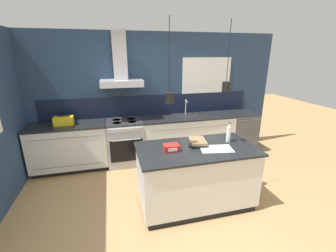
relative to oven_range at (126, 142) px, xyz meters
name	(u,v)px	position (x,y,z in m)	size (l,w,h in m)	color
ground_plane	(177,208)	(0.60, -1.69, -0.46)	(16.00, 16.00, 0.00)	tan
wall_back	(149,94)	(0.57, 0.32, 0.90)	(5.60, 2.05, 2.60)	navy
counter_run_left	(70,147)	(-1.06, 0.01, 0.01)	(1.41, 0.64, 0.91)	black
counter_run_sink	(188,136)	(1.34, 0.01, 0.01)	(1.97, 0.64, 1.24)	black
oven_range	(126,142)	(0.00, 0.00, 0.00)	(0.72, 0.66, 0.91)	#B5B5BA
dishwasher	(239,131)	(2.61, 0.00, 0.00)	(0.58, 0.65, 0.91)	#4C4C51
kitchen_island	(195,176)	(0.90, -1.61, 0.00)	(1.69, 0.91, 0.91)	black
bottle_on_island	(229,134)	(1.46, -1.50, 0.58)	(0.07, 0.07, 0.30)	silver
book_stack	(198,142)	(0.97, -1.50, 0.50)	(0.28, 0.35, 0.08)	#335684
red_supply_box	(171,148)	(0.53, -1.61, 0.50)	(0.21, 0.16, 0.09)	red
paper_pile	(216,149)	(1.16, -1.72, 0.46)	(0.48, 0.34, 0.01)	silver
yellow_toolbox	(64,121)	(-1.10, 0.00, 0.54)	(0.34, 0.18, 0.19)	gold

